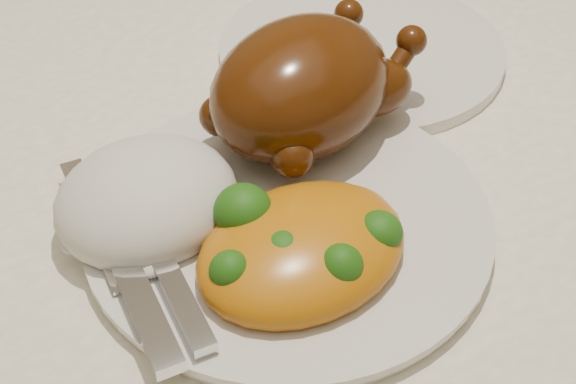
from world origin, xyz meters
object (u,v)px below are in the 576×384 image
dining_table (280,274)px  side_plate (361,49)px  roast_chicken (305,85)px  dinner_plate (288,221)px

dining_table → side_plate: size_ratio=6.52×
dining_table → side_plate: bearing=38.1°
side_plate → roast_chicken: bearing=-140.7°
dinner_plate → side_plate: same height
side_plate → roast_chicken: (-0.11, -0.09, 0.05)m
dinner_plate → roast_chicken: (0.05, 0.07, 0.05)m
dining_table → side_plate: 0.21m
roast_chicken → side_plate: bearing=19.7°
dining_table → dinner_plate: bearing=-111.1°
dinner_plate → dining_table: bearing=68.9°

